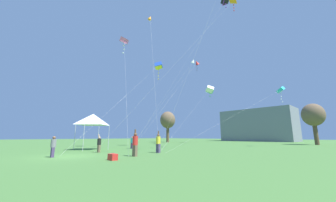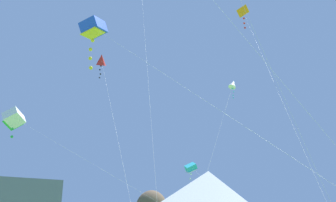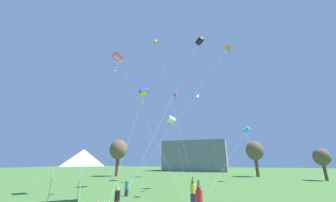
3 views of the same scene
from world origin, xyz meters
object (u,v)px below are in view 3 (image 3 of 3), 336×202
(person_yellow_shirt, at_px, (193,191))
(kite_cyan_box_7, at_px, (246,130))
(kite_orange_delta_3, at_px, (228,48))
(person_teal_shirt, at_px, (127,187))
(kite_white_diamond_1, at_px, (198,96))
(kite_white_box_0, at_px, (171,120))
(kite_blue_box_9, at_px, (144,92))
(festival_tent, at_px, (83,158))
(person_black_shirt, at_px, (117,198))
(kite_pink_box_6, at_px, (117,57))
(person_red_shirt, at_px, (199,200))
(kite_red_diamond_5, at_px, (175,94))
(kite_orange_diamond_4, at_px, (156,41))
(kite_black_box_8, at_px, (200,41))

(person_yellow_shirt, xyz_separation_m, kite_cyan_box_7, (5.63, 20.25, 7.63))
(kite_orange_delta_3, bearing_deg, person_teal_shirt, -144.33)
(person_yellow_shirt, relative_size, kite_white_diamond_1, 0.18)
(kite_white_box_0, distance_m, kite_blue_box_9, 17.40)
(kite_orange_delta_3, bearing_deg, kite_blue_box_9, -170.19)
(festival_tent, bearing_deg, kite_white_diamond_1, 47.48)
(kite_cyan_box_7, distance_m, kite_blue_box_9, 19.73)
(person_teal_shirt, height_order, kite_orange_delta_3, kite_orange_delta_3)
(person_black_shirt, xyz_separation_m, kite_pink_box_6, (-4.81, 4.94, 14.72))
(person_red_shirt, distance_m, kite_blue_box_9, 18.86)
(person_yellow_shirt, bearing_deg, kite_white_diamond_1, 25.91)
(kite_orange_delta_3, relative_size, kite_red_diamond_5, 1.27)
(festival_tent, distance_m, kite_orange_delta_3, 23.65)
(festival_tent, relative_size, kite_pink_box_6, 0.26)
(kite_red_diamond_5, bearing_deg, person_teal_shirt, -95.46)
(kite_orange_diamond_4, relative_size, kite_cyan_box_7, 0.88)
(kite_orange_delta_3, relative_size, kite_cyan_box_7, 0.96)
(person_teal_shirt, relative_size, kite_white_diamond_1, 0.13)
(festival_tent, bearing_deg, kite_orange_delta_3, 44.69)
(festival_tent, height_order, kite_orange_diamond_4, kite_orange_diamond_4)
(kite_white_box_0, height_order, kite_cyan_box_7, kite_white_box_0)
(person_red_shirt, bearing_deg, kite_black_box_8, -59.67)
(kite_white_diamond_1, xyz_separation_m, kite_orange_diamond_4, (-4.16, -3.90, 6.43))
(kite_white_box_0, height_order, kite_orange_diamond_4, kite_orange_diamond_4)
(person_red_shirt, bearing_deg, person_black_shirt, 28.78)
(festival_tent, height_order, kite_white_box_0, kite_white_box_0)
(person_red_shirt, xyz_separation_m, kite_pink_box_6, (-10.34, 4.44, 14.55))
(kite_white_diamond_1, xyz_separation_m, kite_cyan_box_7, (5.95, 14.16, -2.47))
(kite_white_diamond_1, height_order, kite_blue_box_9, kite_blue_box_9)
(person_yellow_shirt, distance_m, kite_pink_box_6, 17.26)
(person_yellow_shirt, relative_size, kite_cyan_box_7, 0.10)
(kite_orange_diamond_4, relative_size, kite_pink_box_6, 1.10)
(kite_orange_diamond_4, distance_m, kite_cyan_box_7, 22.53)
(kite_black_box_8, bearing_deg, kite_pink_box_6, -114.97)
(kite_blue_box_9, bearing_deg, kite_white_diamond_1, -8.41)
(person_yellow_shirt, bearing_deg, kite_orange_delta_3, 0.24)
(festival_tent, xyz_separation_m, kite_orange_diamond_4, (4.15, 5.17, 13.98))
(kite_orange_delta_3, bearing_deg, kite_orange_diamond_4, -139.19)
(person_black_shirt, relative_size, kite_blue_box_9, 0.11)
(kite_white_diamond_1, bearing_deg, kite_pink_box_6, -150.35)
(festival_tent, xyz_separation_m, person_teal_shirt, (1.63, 4.58, -2.74))
(kite_orange_diamond_4, bearing_deg, kite_blue_box_9, 128.50)
(kite_orange_diamond_4, bearing_deg, person_red_shirt, -44.84)
(kite_white_diamond_1, height_order, kite_orange_diamond_4, kite_orange_diamond_4)
(person_teal_shirt, relative_size, kite_black_box_8, 0.05)
(festival_tent, height_order, person_red_shirt, festival_tent)
(festival_tent, xyz_separation_m, person_black_shirt, (4.25, -0.92, -2.70))
(kite_black_box_8, bearing_deg, person_red_shirt, -83.34)
(person_black_shirt, bearing_deg, kite_orange_diamond_4, -124.42)
(kite_orange_diamond_4, height_order, kite_black_box_8, kite_black_box_8)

